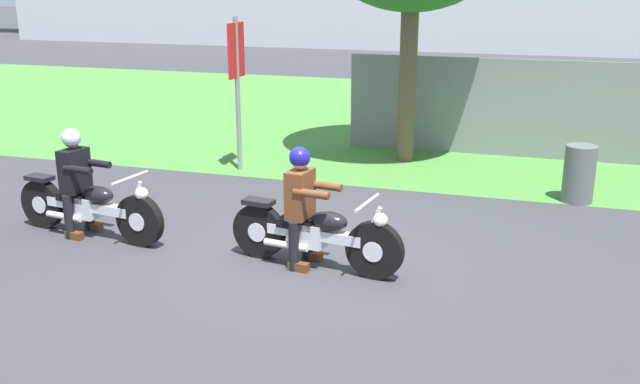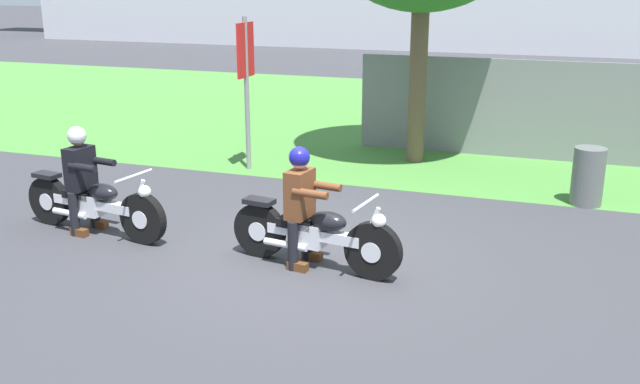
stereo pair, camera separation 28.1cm
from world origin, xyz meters
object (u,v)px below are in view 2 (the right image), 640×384
rider_lead (302,197)px  rider_follow (82,171)px  motorcycle_follow (94,204)px  sign_banner (246,70)px  motorcycle_lead (315,235)px  trash_can (588,177)px

rider_lead → rider_follow: bearing=-174.4°
motorcycle_follow → sign_banner: 3.89m
motorcycle_lead → sign_banner: sign_banner is taller
motorcycle_lead → trash_can: motorcycle_lead is taller
motorcycle_lead → rider_follow: bearing=-174.7°
motorcycle_follow → rider_follow: bearing=179.2°
rider_follow → sign_banner: 3.77m
rider_follow → sign_banner: size_ratio=0.54×
rider_lead → sign_banner: 4.51m
motorcycle_lead → trash_can: bearing=57.7°
motorcycle_lead → motorcycle_follow: motorcycle_lead is taller
rider_follow → sign_banner: (0.69, 3.59, 0.90)m
trash_can → sign_banner: sign_banner is taller
trash_can → sign_banner: (-5.54, 0.21, 1.29)m
sign_banner → rider_follow: bearing=-100.8°
rider_lead → motorcycle_follow: (-2.91, 0.09, -0.43)m
motorcycle_follow → trash_can: size_ratio=2.64×
trash_can → rider_follow: bearing=-151.5°
rider_follow → trash_can: rider_follow is taller
motorcycle_follow → trash_can: 6.95m
motorcycle_lead → rider_lead: bearing=179.2°
rider_lead → trash_can: 4.72m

